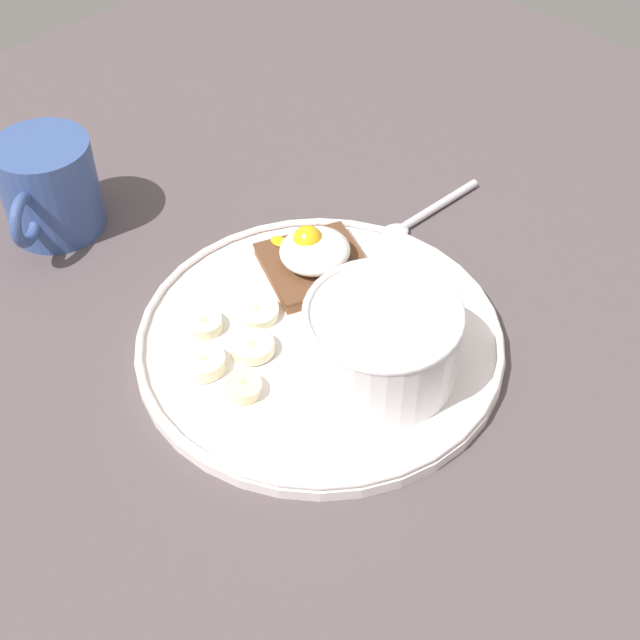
{
  "coord_description": "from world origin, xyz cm",
  "views": [
    {
      "loc": [
        34.52,
        34.5,
        54.34
      ],
      "look_at": [
        0.0,
        0.0,
        5.0
      ],
      "focal_mm": 50.0,
      "sensor_mm": 36.0,
      "label": 1
    }
  ],
  "objects_px": {
    "toast_slice": "(315,266)",
    "banana_slice_back": "(204,324)",
    "banana_slice_front": "(253,347)",
    "poached_egg": "(313,249)",
    "oatmeal_bowl": "(382,341)",
    "banana_slice_right": "(257,312)",
    "spoon": "(416,220)",
    "banana_slice_inner": "(240,384)",
    "coffee_mug": "(49,187)",
    "banana_slice_left": "(203,362)"
  },
  "relations": [
    {
      "from": "banana_slice_left",
      "to": "banana_slice_back",
      "type": "height_order",
      "value": "banana_slice_left"
    },
    {
      "from": "banana_slice_back",
      "to": "banana_slice_inner",
      "type": "bearing_deg",
      "value": 71.48
    },
    {
      "from": "banana_slice_back",
      "to": "banana_slice_left",
      "type": "bearing_deg",
      "value": 48.74
    },
    {
      "from": "banana_slice_left",
      "to": "banana_slice_inner",
      "type": "relative_size",
      "value": 0.94
    },
    {
      "from": "banana_slice_inner",
      "to": "coffee_mug",
      "type": "xyz_separation_m",
      "value": [
        -0.02,
        -0.27,
        0.03
      ]
    },
    {
      "from": "oatmeal_bowl",
      "to": "banana_slice_right",
      "type": "relative_size",
      "value": 2.47
    },
    {
      "from": "oatmeal_bowl",
      "to": "poached_egg",
      "type": "relative_size",
      "value": 1.54
    },
    {
      "from": "toast_slice",
      "to": "banana_slice_right",
      "type": "bearing_deg",
      "value": 3.38
    },
    {
      "from": "oatmeal_bowl",
      "to": "banana_slice_right",
      "type": "xyz_separation_m",
      "value": [
        0.03,
        -0.11,
        -0.03
      ]
    },
    {
      "from": "banana_slice_back",
      "to": "oatmeal_bowl",
      "type": "bearing_deg",
      "value": 116.99
    },
    {
      "from": "toast_slice",
      "to": "banana_slice_left",
      "type": "relative_size",
      "value": 2.97
    },
    {
      "from": "banana_slice_front",
      "to": "banana_slice_back",
      "type": "distance_m",
      "value": 0.05
    },
    {
      "from": "spoon",
      "to": "banana_slice_left",
      "type": "bearing_deg",
      "value": 1.59
    },
    {
      "from": "poached_egg",
      "to": "coffee_mug",
      "type": "bearing_deg",
      "value": -62.09
    },
    {
      "from": "banana_slice_front",
      "to": "banana_slice_back",
      "type": "height_order",
      "value": "same"
    },
    {
      "from": "spoon",
      "to": "banana_slice_inner",
      "type": "bearing_deg",
      "value": 9.83
    },
    {
      "from": "banana_slice_right",
      "to": "banana_slice_left",
      "type": "bearing_deg",
      "value": 11.17
    },
    {
      "from": "banana_slice_front",
      "to": "banana_slice_back",
      "type": "relative_size",
      "value": 1.02
    },
    {
      "from": "oatmeal_bowl",
      "to": "banana_slice_left",
      "type": "xyz_separation_m",
      "value": [
        0.09,
        -0.1,
        -0.03
      ]
    },
    {
      "from": "banana_slice_right",
      "to": "spoon",
      "type": "height_order",
      "value": "banana_slice_right"
    },
    {
      "from": "oatmeal_bowl",
      "to": "banana_slice_inner",
      "type": "bearing_deg",
      "value": -34.22
    },
    {
      "from": "banana_slice_left",
      "to": "banana_slice_back",
      "type": "distance_m",
      "value": 0.04
    },
    {
      "from": "banana_slice_front",
      "to": "spoon",
      "type": "bearing_deg",
      "value": -174.53
    },
    {
      "from": "banana_slice_inner",
      "to": "oatmeal_bowl",
      "type": "bearing_deg",
      "value": 145.78
    },
    {
      "from": "toast_slice",
      "to": "poached_egg",
      "type": "distance_m",
      "value": 0.02
    },
    {
      "from": "banana_slice_right",
      "to": "banana_slice_inner",
      "type": "xyz_separation_m",
      "value": [
        0.06,
        0.05,
        0.0
      ]
    },
    {
      "from": "poached_egg",
      "to": "banana_slice_left",
      "type": "bearing_deg",
      "value": 7.85
    },
    {
      "from": "banana_slice_right",
      "to": "oatmeal_bowl",
      "type": "bearing_deg",
      "value": 103.39
    },
    {
      "from": "toast_slice",
      "to": "coffee_mug",
      "type": "relative_size",
      "value": 1.01
    },
    {
      "from": "banana_slice_left",
      "to": "banana_slice_front",
      "type": "bearing_deg",
      "value": 160.22
    },
    {
      "from": "toast_slice",
      "to": "banana_slice_left",
      "type": "bearing_deg",
      "value": 7.22
    },
    {
      "from": "banana_slice_left",
      "to": "banana_slice_right",
      "type": "relative_size",
      "value": 0.76
    },
    {
      "from": "banana_slice_front",
      "to": "spoon",
      "type": "xyz_separation_m",
      "value": [
        -0.22,
        -0.02,
        -0.01
      ]
    },
    {
      "from": "coffee_mug",
      "to": "banana_slice_inner",
      "type": "bearing_deg",
      "value": 86.24
    },
    {
      "from": "poached_egg",
      "to": "banana_slice_back",
      "type": "relative_size",
      "value": 1.98
    },
    {
      "from": "banana_slice_right",
      "to": "spoon",
      "type": "xyz_separation_m",
      "value": [
        -0.19,
        0.01,
        -0.01
      ]
    },
    {
      "from": "toast_slice",
      "to": "banana_slice_front",
      "type": "xyz_separation_m",
      "value": [
        0.1,
        0.03,
        -0.0
      ]
    },
    {
      "from": "banana_slice_front",
      "to": "oatmeal_bowl",
      "type": "bearing_deg",
      "value": 123.56
    },
    {
      "from": "toast_slice",
      "to": "banana_slice_back",
      "type": "height_order",
      "value": "toast_slice"
    },
    {
      "from": "poached_egg",
      "to": "banana_slice_front",
      "type": "distance_m",
      "value": 0.11
    },
    {
      "from": "toast_slice",
      "to": "banana_slice_front",
      "type": "height_order",
      "value": "toast_slice"
    },
    {
      "from": "banana_slice_front",
      "to": "banana_slice_left",
      "type": "distance_m",
      "value": 0.04
    },
    {
      "from": "oatmeal_bowl",
      "to": "coffee_mug",
      "type": "relative_size",
      "value": 1.1
    },
    {
      "from": "banana_slice_left",
      "to": "coffee_mug",
      "type": "xyz_separation_m",
      "value": [
        -0.02,
        -0.24,
        0.03
      ]
    },
    {
      "from": "toast_slice",
      "to": "poached_egg",
      "type": "relative_size",
      "value": 1.41
    },
    {
      "from": "oatmeal_bowl",
      "to": "coffee_mug",
      "type": "height_order",
      "value": "coffee_mug"
    },
    {
      "from": "poached_egg",
      "to": "coffee_mug",
      "type": "distance_m",
      "value": 0.25
    },
    {
      "from": "banana_slice_front",
      "to": "poached_egg",
      "type": "bearing_deg",
      "value": -161.68
    },
    {
      "from": "banana_slice_front",
      "to": "banana_slice_right",
      "type": "distance_m",
      "value": 0.04
    },
    {
      "from": "banana_slice_front",
      "to": "coffee_mug",
      "type": "xyz_separation_m",
      "value": [
        0.02,
        -0.25,
        0.03
      ]
    }
  ]
}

